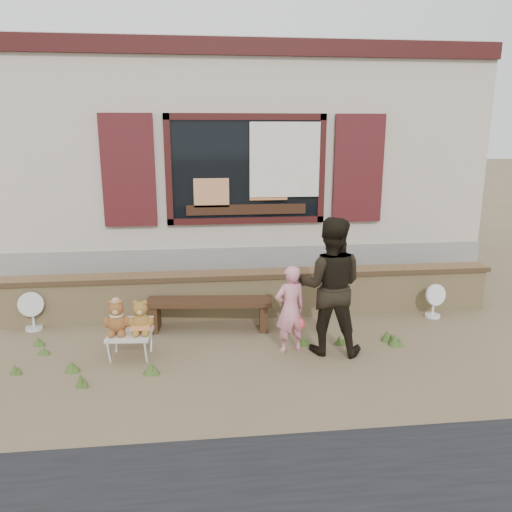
{
  "coord_description": "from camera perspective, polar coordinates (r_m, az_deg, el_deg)",
  "views": [
    {
      "loc": [
        -0.74,
        -5.88,
        2.65
      ],
      "look_at": [
        0.0,
        0.6,
        1.0
      ],
      "focal_mm": 35.0,
      "sensor_mm": 36.0,
      "label": 1
    }
  ],
  "objects": [
    {
      "name": "ground",
      "position": [
        6.49,
        0.61,
        -9.89
      ],
      "size": [
        80.0,
        80.0,
        0.0
      ],
      "primitive_type": "plane",
      "color": "brown",
      "rests_on": "ground"
    },
    {
      "name": "shopfront",
      "position": [
        10.42,
        -2.46,
        10.58
      ],
      "size": [
        8.04,
        5.13,
        4.0
      ],
      "color": "#A69986",
      "rests_on": "ground"
    },
    {
      "name": "brick_wall",
      "position": [
        7.3,
        -0.36,
        -4.26
      ],
      "size": [
        7.1,
        0.36,
        0.67
      ],
      "color": "tan",
      "rests_on": "ground"
    },
    {
      "name": "bench",
      "position": [
        6.82,
        -5.35,
        -5.91
      ],
      "size": [
        1.71,
        0.51,
        0.43
      ],
      "rotation": [
        0.0,
        0.0,
        -0.09
      ],
      "color": "#321E11",
      "rests_on": "ground"
    },
    {
      "name": "folding_chair",
      "position": [
        6.2,
        -14.21,
        -8.74
      ],
      "size": [
        0.53,
        0.48,
        0.31
      ],
      "rotation": [
        0.0,
        0.0,
        -0.07
      ],
      "color": "beige",
      "rests_on": "ground"
    },
    {
      "name": "teddy_bear_left",
      "position": [
        6.14,
        -15.63,
        -6.63
      ],
      "size": [
        0.33,
        0.29,
        0.42
      ],
      "primitive_type": null,
      "rotation": [
        0.0,
        0.0,
        -0.07
      ],
      "color": "brown",
      "rests_on": "folding_chair"
    },
    {
      "name": "teddy_bear_right",
      "position": [
        6.08,
        -13.04,
        -6.71
      ],
      "size": [
        0.32,
        0.29,
        0.42
      ],
      "primitive_type": null,
      "rotation": [
        0.0,
        0.0,
        -0.07
      ],
      "color": "brown",
      "rests_on": "folding_chair"
    },
    {
      "name": "child",
      "position": [
        6.08,
        3.94,
        -6.08
      ],
      "size": [
        0.45,
        0.36,
        1.09
      ],
      "primitive_type": "imported",
      "rotation": [
        0.0,
        0.0,
        3.42
      ],
      "color": "pink",
      "rests_on": "ground"
    },
    {
      "name": "adult",
      "position": [
        6.04,
        8.45,
        -3.42
      ],
      "size": [
        0.96,
        0.83,
        1.67
      ],
      "primitive_type": "imported",
      "rotation": [
        0.0,
        0.0,
        2.87
      ],
      "color": "black",
      "rests_on": "ground"
    },
    {
      "name": "fan_left",
      "position": [
        7.46,
        -24.2,
        -5.7
      ],
      "size": [
        0.34,
        0.23,
        0.54
      ],
      "rotation": [
        0.0,
        0.0,
        0.09
      ],
      "color": "silver",
      "rests_on": "ground"
    },
    {
      "name": "fan_right",
      "position": [
        7.7,
        19.65,
        -4.81
      ],
      "size": [
        0.32,
        0.21,
        0.5
      ],
      "rotation": [
        0.0,
        0.0,
        0.21
      ],
      "color": "white",
      "rests_on": "ground"
    },
    {
      "name": "grass_tufts",
      "position": [
        6.13,
        -4.48,
        -10.79
      ],
      "size": [
        4.66,
        1.27,
        0.15
      ],
      "color": "#3C5421",
      "rests_on": "ground"
    }
  ]
}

